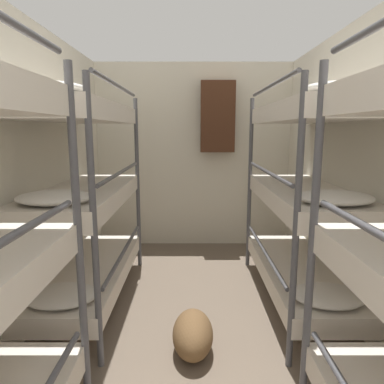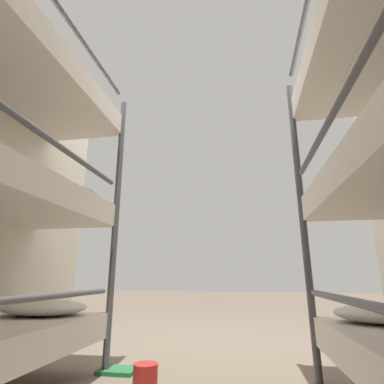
# 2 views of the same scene
# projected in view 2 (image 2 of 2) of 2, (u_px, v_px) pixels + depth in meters

# --- Properties ---
(ground_plane) EXTENTS (20.00, 20.00, 0.00)m
(ground_plane) POSITION_uv_depth(u_px,v_px,m) (215.00, 355.00, 2.31)
(ground_plane) COLOR #6B5B4C
(tin_can) EXTENTS (0.12, 0.12, 0.16)m
(tin_can) POSITION_uv_depth(u_px,v_px,m) (145.00, 381.00, 1.49)
(tin_can) COLOR #AD231E
(tin_can) RESTS_ON ground_plane
(floor_book) EXTENTS (0.23, 0.17, 0.02)m
(floor_book) POSITION_uv_depth(u_px,v_px,m) (117.00, 371.00, 1.88)
(floor_book) COLOR #236638
(floor_book) RESTS_ON ground_plane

